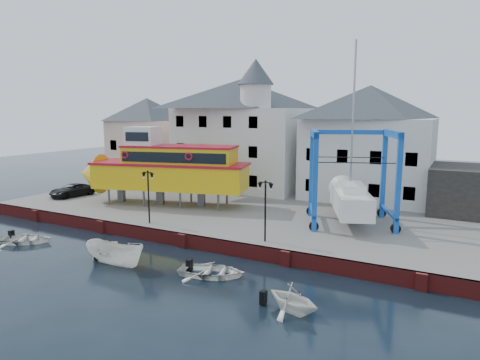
% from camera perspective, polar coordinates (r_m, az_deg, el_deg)
% --- Properties ---
extents(ground, '(140.00, 140.00, 0.00)m').
position_cam_1_polar(ground, '(31.57, -7.67, -8.87)').
color(ground, black).
rests_on(ground, ground).
extents(hardstanding, '(44.00, 22.00, 1.00)m').
position_cam_1_polar(hardstanding, '(40.53, 1.41, -3.98)').
color(hardstanding, '#5F5D5B').
rests_on(hardstanding, ground).
extents(quay_wall, '(44.00, 0.47, 1.00)m').
position_cam_1_polar(quay_wall, '(31.50, -7.58, -7.95)').
color(quay_wall, maroon).
rests_on(quay_wall, ground).
extents(building_pink, '(8.00, 7.00, 10.30)m').
position_cam_1_polar(building_pink, '(55.42, -12.17, 5.30)').
color(building_pink, '#D9AF92').
rests_on(building_pink, hardstanding).
extents(building_white_main, '(14.00, 8.30, 14.00)m').
position_cam_1_polar(building_white_main, '(48.32, 0.18, 6.37)').
color(building_white_main, silver).
rests_on(building_white_main, hardstanding).
extents(building_white_right, '(12.00, 8.00, 11.20)m').
position_cam_1_polar(building_white_right, '(44.27, 16.72, 4.75)').
color(building_white_right, silver).
rests_on(building_white_right, hardstanding).
extents(lamp_post_left, '(1.12, 0.32, 4.20)m').
position_cam_1_polar(lamp_post_left, '(33.90, -12.15, -0.47)').
color(lamp_post_left, black).
rests_on(lamp_post_left, hardstanding).
extents(lamp_post_right, '(1.12, 0.32, 4.20)m').
position_cam_1_polar(lamp_post_right, '(28.58, 3.41, -2.07)').
color(lamp_post_right, black).
rests_on(lamp_post_right, hardstanding).
extents(tour_boat, '(17.18, 7.99, 7.28)m').
position_cam_1_polar(tour_boat, '(40.81, -10.61, 1.58)').
color(tour_boat, '#59595E').
rests_on(tour_boat, hardstanding).
extents(travel_lift, '(7.94, 9.50, 14.02)m').
position_cam_1_polar(travel_lift, '(35.09, 14.36, -1.61)').
color(travel_lift, blue).
rests_on(travel_lift, hardstanding).
extents(van, '(2.78, 4.86, 1.28)m').
position_cam_1_polar(van, '(47.44, -21.48, -1.27)').
color(van, black).
rests_on(van, hardstanding).
extents(motorboat_a, '(4.55, 1.75, 1.75)m').
position_cam_1_polar(motorboat_a, '(28.96, -16.24, -10.86)').
color(motorboat_a, white).
rests_on(motorboat_a, ground).
extents(motorboat_b, '(4.66, 3.85, 0.84)m').
position_cam_1_polar(motorboat_b, '(26.24, -3.80, -12.64)').
color(motorboat_b, white).
rests_on(motorboat_b, ground).
extents(motorboat_c, '(3.56, 3.30, 1.54)m').
position_cam_1_polar(motorboat_c, '(22.15, 7.05, -17.02)').
color(motorboat_c, white).
rests_on(motorboat_c, ground).
extents(motorboat_d, '(4.74, 4.38, 0.80)m').
position_cam_1_polar(motorboat_d, '(36.06, -26.69, -7.49)').
color(motorboat_d, white).
rests_on(motorboat_d, ground).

